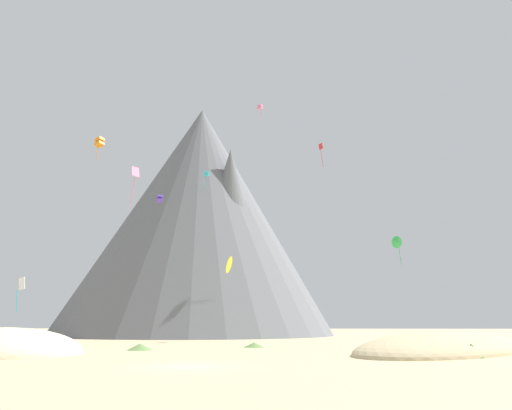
{
  "coord_description": "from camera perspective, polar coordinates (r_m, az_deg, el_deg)",
  "views": [
    {
      "loc": [
        6.14,
        -26.55,
        2.37
      ],
      "look_at": [
        0.07,
        48.37,
        22.49
      ],
      "focal_mm": 31.15,
      "sensor_mm": 36.0,
      "label": 1
    }
  ],
  "objects": [
    {
      "name": "kite_indigo_mid",
      "position": [
        60.25,
        -12.26,
        0.81
      ],
      "size": [
        1.03,
        1.05,
        0.96
      ],
      "rotation": [
        0.0,
        0.0,
        0.53
      ],
      "color": "#5138B2"
    },
    {
      "name": "ground_plane",
      "position": [
        27.35,
        -8.88,
        -19.78
      ],
      "size": [
        400.0,
        400.0,
        0.0
      ],
      "primitive_type": "plane",
      "color": "#C6B284"
    },
    {
      "name": "dune_foreground_left",
      "position": [
        42.04,
        -29.86,
        -16.32
      ],
      "size": [
        16.62,
        16.89,
        4.16
      ],
      "primitive_type": "ellipsoid",
      "rotation": [
        0.0,
        0.0,
        0.47
      ],
      "color": "beige",
      "rests_on": "ground_plane"
    },
    {
      "name": "dune_foreground_right",
      "position": [
        43.86,
        23.29,
        -16.92
      ],
      "size": [
        24.56,
        26.73,
        3.54
      ],
      "primitive_type": "ellipsoid",
      "rotation": [
        0.0,
        0.0,
        0.89
      ],
      "color": "#C6B284",
      "rests_on": "ground_plane"
    },
    {
      "name": "kite_red_high",
      "position": [
        87.37,
        8.35,
        7.07
      ],
      "size": [
        0.83,
        0.88,
        4.86
      ],
      "rotation": [
        0.0,
        0.0,
        4.58
      ],
      "color": "red"
    },
    {
      "name": "bush_mid_center",
      "position": [
        44.24,
        -14.66,
        -17.21
      ],
      "size": [
        3.23,
        3.23,
        0.59
      ],
      "primitive_type": "cone",
      "rotation": [
        0.0,
        0.0,
        2.67
      ],
      "color": "#668C4C",
      "rests_on": "ground_plane"
    },
    {
      "name": "kite_rainbow_mid",
      "position": [
        58.67,
        -15.3,
        3.54
      ],
      "size": [
        1.03,
        1.15,
        5.67
      ],
      "rotation": [
        0.0,
        0.0,
        3.15
      ],
      "color": "#E5668C"
    },
    {
      "name": "bush_ridge_crest",
      "position": [
        36.97,
        25.95,
        -16.46
      ],
      "size": [
        2.4,
        2.4,
        0.98
      ],
      "primitive_type": "cone",
      "rotation": [
        0.0,
        0.0,
        5.82
      ],
      "color": "#568442",
      "rests_on": "ground_plane"
    },
    {
      "name": "kite_yellow_low",
      "position": [
        63.26,
        -3.59,
        -7.63
      ],
      "size": [
        1.21,
        2.55,
        2.45
      ],
      "rotation": [
        0.0,
        0.0,
        4.6
      ],
      "color": "yellow"
    },
    {
      "name": "kite_pink_high",
      "position": [
        79.58,
        0.53,
        12.44
      ],
      "size": [
        1.03,
        1.06,
        2.5
      ],
      "rotation": [
        0.0,
        0.0,
        2.67
      ],
      "color": "pink"
    },
    {
      "name": "rock_massif",
      "position": [
        100.01,
        -6.53,
        -2.24
      ],
      "size": [
        61.96,
        59.34,
        52.49
      ],
      "color": "slate",
      "rests_on": "ground_plane"
    },
    {
      "name": "kite_black_mid",
      "position": [
        88.68,
        -4.43,
        -2.61
      ],
      "size": [
        0.91,
        1.56,
        1.45
      ],
      "rotation": [
        0.0,
        0.0,
        1.76
      ],
      "color": "black"
    },
    {
      "name": "kite_green_mid",
      "position": [
        77.9,
        17.69,
        -4.6
      ],
      "size": [
        2.15,
        1.47,
        4.8
      ],
      "rotation": [
        0.0,
        0.0,
        0.39
      ],
      "color": "green"
    },
    {
      "name": "kite_cyan_high",
      "position": [
        86.44,
        -6.39,
        4.0
      ],
      "size": [
        1.01,
        1.08,
        3.23
      ],
      "rotation": [
        0.0,
        0.0,
        0.04
      ],
      "color": "#33BCDB"
    },
    {
      "name": "kite_orange_high",
      "position": [
        69.37,
        -19.46,
        7.61
      ],
      "size": [
        1.41,
        1.36,
        3.55
      ],
      "rotation": [
        0.0,
        0.0,
        4.31
      ],
      "color": "orange"
    },
    {
      "name": "bush_scatter_east",
      "position": [
        47.86,
        -0.23,
        -17.52
      ],
      "size": [
        3.04,
        3.04,
        0.5
      ],
      "primitive_type": "cone",
      "rotation": [
        0.0,
        0.0,
        2.06
      ],
      "color": "#668C4C",
      "rests_on": "ground_plane"
    },
    {
      "name": "kite_white_low",
      "position": [
        55.35,
        -27.96,
        -9.33
      ],
      "size": [
        0.91,
        0.17,
        3.81
      ],
      "rotation": [
        0.0,
        0.0,
        5.48
      ],
      "color": "white"
    },
    {
      "name": "kite_teal_low",
      "position": [
        80.37,
        -2.11,
        -7.47
      ],
      "size": [
        1.13,
        1.12,
        0.92
      ],
      "rotation": [
        0.0,
        0.0,
        4.19
      ],
      "color": "teal"
    }
  ]
}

